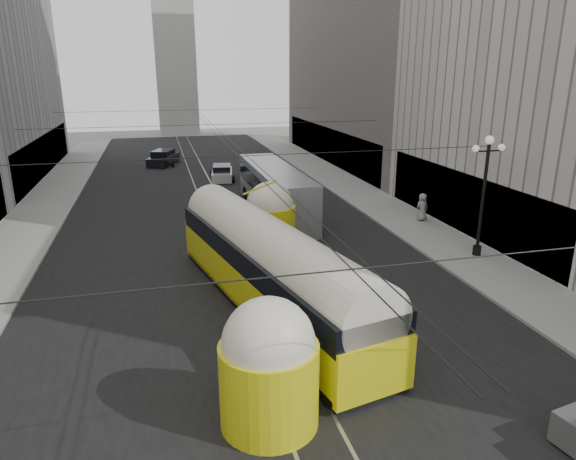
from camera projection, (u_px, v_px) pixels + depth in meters
road at (213, 206)px, 38.14m from camera, size 20.00×85.00×0.02m
sidewalk_left at (47, 203)px, 38.52m from camera, size 4.00×72.00×0.15m
sidewalk_right at (348, 186)px, 44.18m from camera, size 4.00×72.00×0.15m
rail_left at (202, 206)px, 37.96m from camera, size 0.12×85.00×0.04m
rail_right at (223, 205)px, 38.32m from camera, size 0.12×85.00×0.04m
building_right_far at (385, 1)px, 52.30m from camera, size 12.60×32.60×32.60m
distant_tower at (173, 33)px, 77.57m from camera, size 6.00×6.00×31.36m
lamppost_right_mid at (484, 190)px, 26.59m from camera, size 1.86×0.44×6.37m
catenary at (212, 127)px, 35.47m from camera, size 25.00×72.00×0.23m
streetcar at (270, 265)px, 21.35m from camera, size 6.06×17.43×3.90m
city_bus at (275, 189)px, 35.50m from camera, size 2.97×12.84×3.26m
sedan_white_far at (222, 173)px, 46.94m from camera, size 2.38×4.53×1.36m
sedan_dark_far at (163, 158)px, 54.44m from camera, size 3.62×5.30×1.55m
pedestrian_sidewalk_right at (422, 207)px, 33.64m from camera, size 0.97×0.68×1.83m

